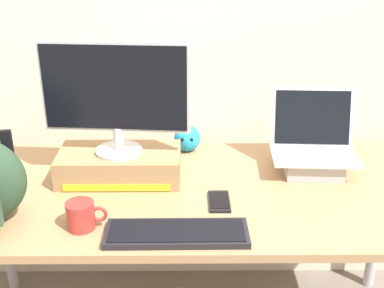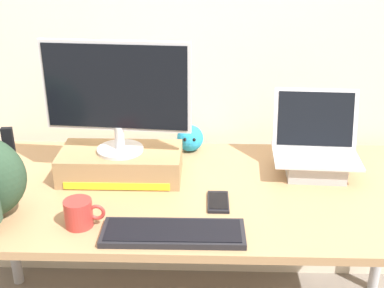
% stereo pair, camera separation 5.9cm
% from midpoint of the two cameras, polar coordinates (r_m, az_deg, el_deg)
% --- Properties ---
extents(back_wall, '(7.00, 0.10, 2.60)m').
position_cam_midpoint_polar(back_wall, '(2.17, -0.90, 14.62)').
color(back_wall, beige).
rests_on(back_wall, ground).
extents(desk, '(1.89, 0.83, 0.75)m').
position_cam_midpoint_polar(desk, '(1.89, -0.90, -6.80)').
color(desk, '#A87F56').
rests_on(desk, ground).
extents(toner_box_yellow, '(0.47, 0.24, 0.11)m').
position_cam_midpoint_polar(toner_box_yellow, '(1.94, -9.16, -2.38)').
color(toner_box_yellow, '#9E7A51').
rests_on(toner_box_yellow, desk).
extents(desktop_monitor, '(0.55, 0.18, 0.43)m').
position_cam_midpoint_polar(desktop_monitor, '(1.83, -9.74, 5.63)').
color(desktop_monitor, silver).
rests_on(desktop_monitor, toner_box_yellow).
extents(open_laptop, '(0.34, 0.26, 0.32)m').
position_cam_midpoint_polar(open_laptop, '(2.01, 12.88, -1.24)').
color(open_laptop, '#ADADB2').
rests_on(open_laptop, desk).
extents(external_keyboard, '(0.45, 0.15, 0.02)m').
position_cam_midpoint_polar(external_keyboard, '(1.59, -2.84, -10.21)').
color(external_keyboard, black).
rests_on(external_keyboard, desk).
extents(coffee_mug, '(0.13, 0.09, 0.09)m').
position_cam_midpoint_polar(coffee_mug, '(1.65, -13.62, -7.99)').
color(coffee_mug, '#B2332D').
rests_on(coffee_mug, desk).
extents(cell_phone, '(0.07, 0.14, 0.01)m').
position_cam_midpoint_polar(cell_phone, '(1.77, 2.20, -6.61)').
color(cell_phone, black).
rests_on(cell_phone, desk).
extents(plush_toy, '(0.11, 0.11, 0.11)m').
position_cam_midpoint_polar(plush_toy, '(2.14, -1.33, 0.66)').
color(plush_toy, '#2393CC').
rests_on(plush_toy, desk).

